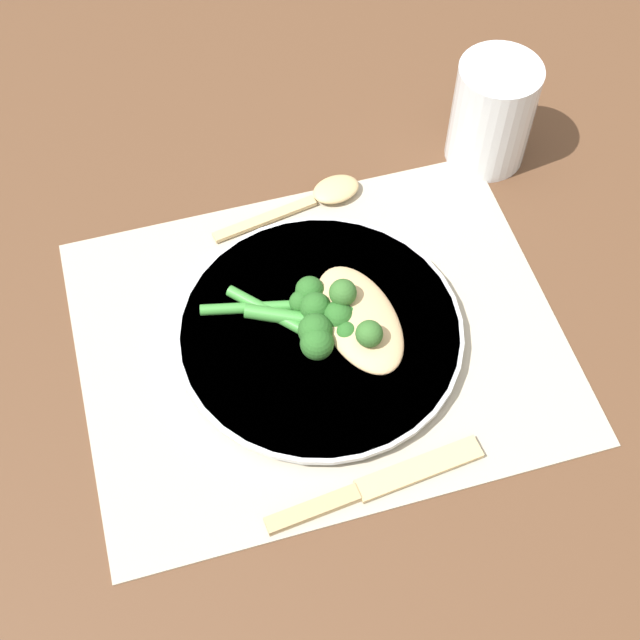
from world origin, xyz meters
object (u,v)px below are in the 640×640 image
broccoli_stalk_front (299,302)px  spoon (321,195)px  broccoli_stalk_right (330,321)px  broccoli_stalk_rear (309,333)px  plate (320,333)px  knife (372,486)px  water_glass (492,114)px  chicken_fillet (359,319)px

broccoli_stalk_front → spoon: broccoli_stalk_front is taller
broccoli_stalk_right → broccoli_stalk_rear: broccoli_stalk_rear is taller
broccoli_stalk_rear → plate: bearing=174.0°
broccoli_stalk_front → spoon: 0.14m
broccoli_stalk_right → spoon: size_ratio=0.64×
broccoli_stalk_rear → knife: broccoli_stalk_rear is taller
broccoli_stalk_right → broccoli_stalk_rear: (0.02, 0.01, 0.00)m
spoon → water_glass: (-0.18, -0.02, 0.05)m
broccoli_stalk_front → broccoli_stalk_right: bearing=51.0°
plate → spoon: size_ratio=1.62×
broccoli_stalk_right → broccoli_stalk_front: (0.02, -0.03, 0.00)m
chicken_fillet → broccoli_stalk_front: 0.06m
knife → water_glass: bearing=139.1°
chicken_fillet → knife: 0.15m
knife → spoon: (-0.04, -0.30, 0.00)m
chicken_fillet → broccoli_stalk_rear: (0.05, 0.00, 0.00)m
water_glass → spoon: bearing=5.2°
chicken_fillet → broccoli_stalk_front: broccoli_stalk_front is taller
spoon → plate: bearing=-26.8°
broccoli_stalk_right → broccoli_stalk_front: bearing=-115.5°
chicken_fillet → broccoli_stalk_rear: 0.05m
chicken_fillet → spoon: bearing=-93.9°
chicken_fillet → water_glass: (-0.19, -0.18, 0.03)m
plate → broccoli_stalk_front: (0.01, -0.03, 0.02)m
plate → knife: (-0.00, 0.15, -0.01)m
broccoli_stalk_front → spoon: (-0.06, -0.13, -0.02)m
plate → chicken_fillet: 0.04m
broccoli_stalk_right → broccoli_stalk_front: same height
chicken_fillet → broccoli_stalk_right: bearing=-9.7°
chicken_fillet → water_glass: size_ratio=1.12×
plate → broccoli_stalk_rear: broccoli_stalk_rear is taller
broccoli_stalk_rear → water_glass: water_glass is taller
plate → spoon: (-0.05, -0.16, -0.00)m
plate → water_glass: water_glass is taller
plate → broccoli_stalk_rear: (0.01, 0.01, 0.02)m
broccoli_stalk_right → knife: (0.01, 0.15, -0.02)m
spoon → water_glass: size_ratio=1.39×
spoon → knife: bearing=-18.7°
plate → broccoli_stalk_right: 0.02m
broccoli_stalk_front → broccoli_stalk_rear: bearing=12.0°
broccoli_stalk_front → knife: (-0.01, 0.17, -0.02)m
broccoli_stalk_rear → broccoli_stalk_front: bearing=-132.5°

